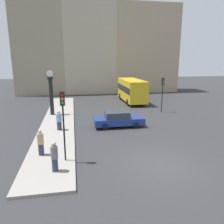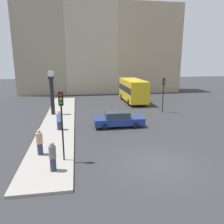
% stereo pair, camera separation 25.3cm
% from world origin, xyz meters
% --- Properties ---
extents(ground_plane, '(120.00, 120.00, 0.00)m').
position_xyz_m(ground_plane, '(0.00, 0.00, 0.00)').
color(ground_plane, '#2D2D30').
extents(sidewalk_corner, '(2.90, 24.34, 0.14)m').
position_xyz_m(sidewalk_corner, '(-6.16, 10.17, 0.07)').
color(sidewalk_corner, gray).
rests_on(sidewalk_corner, ground_plane).
extents(building_row, '(27.79, 5.00, 17.00)m').
position_xyz_m(building_row, '(-0.41, 28.51, 8.00)').
color(building_row, gray).
rests_on(building_row, ground_plane).
extents(sedan_car, '(4.32, 1.79, 1.38)m').
position_xyz_m(sedan_car, '(-0.88, 7.39, 0.69)').
color(sedan_car, navy).
rests_on(sedan_car, ground_plane).
extents(bus_distant, '(2.41, 7.33, 3.10)m').
position_xyz_m(bus_distant, '(3.25, 18.19, 1.75)').
color(bus_distant, gold).
rests_on(bus_distant, ground_plane).
extents(traffic_light_near, '(0.26, 0.24, 3.97)m').
position_xyz_m(traffic_light_near, '(-5.25, 1.13, 2.98)').
color(traffic_light_near, black).
rests_on(traffic_light_near, sidewalk_corner).
extents(traffic_light_far, '(0.26, 0.24, 3.82)m').
position_xyz_m(traffic_light_far, '(5.03, 11.88, 2.73)').
color(traffic_light_far, black).
rests_on(traffic_light_far, ground_plane).
extents(street_clock, '(0.78, 0.52, 4.67)m').
position_xyz_m(street_clock, '(-6.92, 12.32, 2.35)').
color(street_clock, black).
rests_on(street_clock, sidewalk_corner).
extents(pedestrian_blue_stripe, '(0.44, 0.44, 1.63)m').
position_xyz_m(pedestrian_blue_stripe, '(-5.90, 6.89, 0.94)').
color(pedestrian_blue_stripe, '#2D334C').
rests_on(pedestrian_blue_stripe, sidewalk_corner).
extents(pedestrian_grey_jacket, '(0.37, 0.37, 1.61)m').
position_xyz_m(pedestrian_grey_jacket, '(-5.74, -0.06, 0.94)').
color(pedestrian_grey_jacket, '#2D334C').
rests_on(pedestrian_grey_jacket, sidewalk_corner).
extents(pedestrian_tan_coat, '(0.38, 0.38, 1.59)m').
position_xyz_m(pedestrian_tan_coat, '(-6.71, 2.12, 0.93)').
color(pedestrian_tan_coat, '#2D334C').
rests_on(pedestrian_tan_coat, sidewalk_corner).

